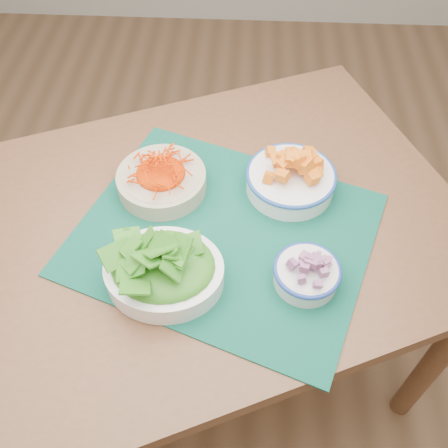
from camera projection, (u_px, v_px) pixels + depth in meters
name	position (u px, v px, depth m)	size (l,w,h in m)	color
ground	(233.00, 304.00, 1.82)	(4.00, 4.00, 0.00)	#8F6745
table	(184.00, 250.00, 1.17)	(1.48, 1.26, 0.75)	brown
placemat	(224.00, 233.00, 1.08)	(0.61, 0.50, 0.00)	#053529
carrot_bowl	(161.00, 178.00, 1.13)	(0.22, 0.22, 0.07)	#BFAE8E
squash_bowl	(291.00, 174.00, 1.12)	(0.23, 0.23, 0.10)	white
lettuce_bowl	(163.00, 267.00, 0.96)	(0.24, 0.21, 0.10)	white
onion_bowl	(307.00, 271.00, 0.97)	(0.16, 0.16, 0.07)	silver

